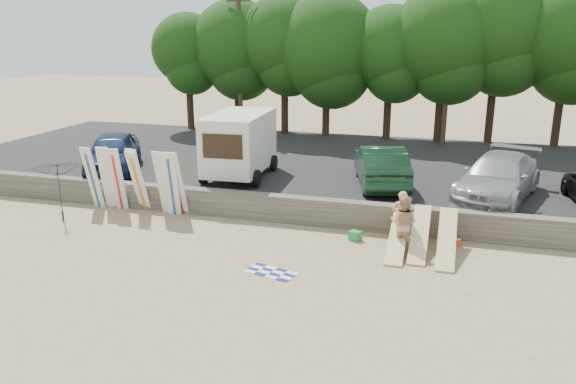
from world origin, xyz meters
name	(u,v)px	position (x,y,z in m)	size (l,w,h in m)	color
ground	(359,262)	(0.00, 0.00, 0.00)	(120.00, 120.00, 0.00)	tan
seawall	(373,217)	(0.00, 3.00, 0.50)	(44.00, 0.50, 1.00)	#6B6356
parking_lot	(395,172)	(0.00, 10.50, 0.35)	(44.00, 14.50, 0.70)	#282828
treeline	(417,42)	(0.19, 17.37, 6.22)	(31.92, 6.72, 9.28)	#382616
utility_poles	(449,58)	(2.00, 16.00, 5.43)	(25.80, 0.26, 9.00)	#473321
box_trailer	(239,142)	(-6.28, 6.17, 2.26)	(2.72, 4.51, 2.78)	beige
car_0	(113,152)	(-12.17, 5.56, 1.57)	(2.05, 5.09, 1.73)	#132445
car_1	(381,165)	(-0.24, 6.57, 1.54)	(1.77, 5.08, 1.67)	#13341D
car_2	(498,177)	(4.27, 5.95, 1.52)	(2.31, 5.68, 1.65)	#98989D
surfboard_upright_0	(93,178)	(-11.03, 2.35, 1.27)	(0.50, 0.06, 2.60)	white
surfboard_upright_1	(107,178)	(-10.48, 2.52, 1.28)	(0.50, 0.06, 2.60)	white
surfboard_upright_2	(117,179)	(-9.95, 2.40, 1.28)	(0.50, 0.06, 2.60)	white
surfboard_upright_3	(137,180)	(-9.18, 2.61, 1.28)	(0.50, 0.06, 2.60)	white
surfboard_upright_4	(138,181)	(-9.05, 2.46, 1.25)	(0.50, 0.06, 2.60)	white
surfboard_upright_5	(163,183)	(-7.97, 2.45, 1.28)	(0.50, 0.06, 2.60)	white
surfboard_upright_6	(171,184)	(-7.59, 2.38, 1.28)	(0.50, 0.06, 2.60)	white
surfboard_upright_7	(177,184)	(-7.41, 2.51, 1.27)	(0.50, 0.06, 2.60)	white
surfboard_low_0	(398,236)	(1.03, 1.34, 0.49)	(0.56, 3.00, 0.07)	#D2C084
surfboard_low_1	(420,234)	(1.70, 1.57, 0.55)	(0.56, 3.00, 0.07)	#D2C084
surfboard_low_2	(447,238)	(2.55, 1.30, 0.58)	(0.56, 3.00, 0.07)	#D2C084
beachgoer_a	(401,217)	(1.06, 1.96, 0.92)	(0.67, 0.44, 1.83)	tan
beachgoer_b	(403,223)	(1.18, 1.38, 0.93)	(0.90, 0.70, 1.85)	tan
cooler	(355,236)	(-0.44, 1.83, 0.16)	(0.38, 0.30, 0.32)	#24863B
gear_bag	(456,242)	(2.85, 2.29, 0.11)	(0.30, 0.25, 0.22)	#DF481A
beach_towel	(271,272)	(-2.37, -1.50, 0.01)	(1.50, 1.50, 0.00)	white
beach_umbrella	(59,191)	(-11.36, 0.72, 1.14)	(2.50, 2.54, 2.29)	black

